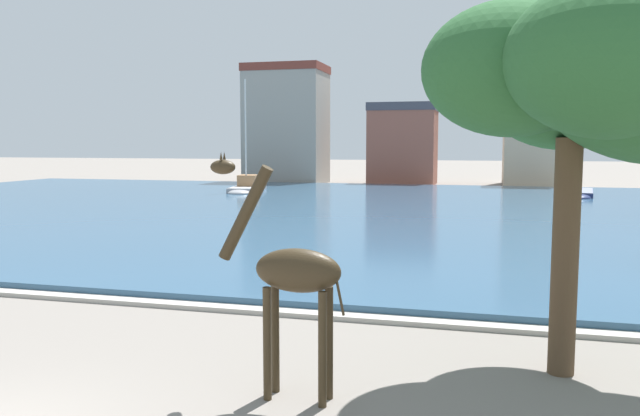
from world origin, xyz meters
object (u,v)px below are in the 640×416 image
sailboat_grey (246,188)px  shade_tree (604,69)px  sailboat_navy (580,194)px  giraffe_statue (291,275)px

sailboat_grey → shade_tree: size_ratio=1.31×
shade_tree → sailboat_grey: bearing=119.7°
sailboat_grey → sailboat_navy: bearing=5.5°
sailboat_navy → shade_tree: 39.28m
sailboat_grey → giraffe_statue: bearing=-67.6°
giraffe_statue → shade_tree: 6.31m
giraffe_statue → sailboat_grey: size_ratio=0.44×
sailboat_navy → shade_tree: bearing=-97.3°
sailboat_navy → shade_tree: size_ratio=1.33×
sailboat_grey → sailboat_navy: (25.63, 2.48, -0.15)m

